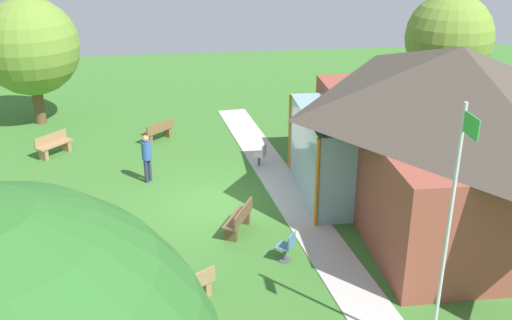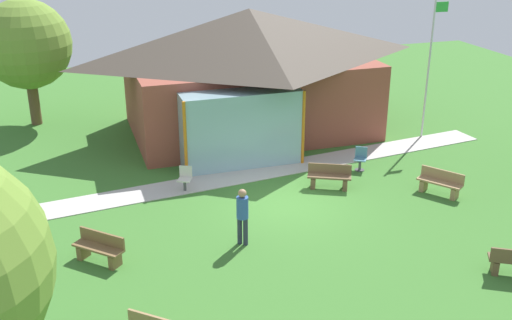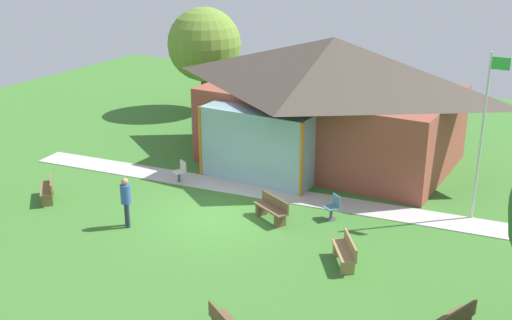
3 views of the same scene
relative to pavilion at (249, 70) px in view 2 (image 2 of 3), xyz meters
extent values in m
plane|color=#3D752D|center=(-0.98, -7.28, -2.73)|extent=(44.00, 44.00, 0.00)
cube|color=brown|center=(0.06, 0.15, -1.14)|extent=(9.96, 6.37, 3.18)
pyramid|color=#4C4238|center=(0.06, 0.15, 1.49)|extent=(10.96, 7.37, 2.07)
cube|color=#8CB2BF|center=(-1.43, -3.63, -1.29)|extent=(4.48, 1.20, 2.87)
cylinder|color=orange|center=(-3.67, -4.23, -1.29)|extent=(0.12, 0.12, 2.87)
cylinder|color=orange|center=(0.81, -4.23, -1.29)|extent=(0.12, 0.12, 2.87)
cube|color=#BCB7B2|center=(-0.98, -4.59, -2.71)|extent=(19.60, 3.64, 0.03)
cylinder|color=silver|center=(6.78, -3.00, 0.17)|extent=(0.08, 0.08, 5.79)
cube|color=green|center=(7.08, -3.00, 2.71)|extent=(0.60, 0.02, 0.40)
cube|color=brown|center=(0.84, -6.63, -2.28)|extent=(1.54, 1.05, 0.06)
cube|color=brown|center=(1.33, -6.88, -2.53)|extent=(0.32, 0.43, 0.39)
cube|color=brown|center=(0.35, -6.39, -2.53)|extent=(0.32, 0.43, 0.39)
cube|color=brown|center=(0.92, -6.46, -2.07)|extent=(1.37, 0.71, 0.36)
cube|color=#9E7A51|center=(4.19, -8.24, -2.28)|extent=(1.22, 1.48, 0.06)
cube|color=#9E7A51|center=(4.50, -8.69, -2.53)|extent=(0.42, 0.36, 0.39)
cube|color=#9E7A51|center=(3.87, -7.78, -2.53)|extent=(0.42, 0.36, 0.39)
cube|color=#9E7A51|center=(4.34, -8.13, -2.07)|extent=(0.90, 1.27, 0.36)
cube|color=brown|center=(-7.15, -9.16, -2.28)|extent=(1.38, 1.37, 0.06)
cube|color=brown|center=(-6.76, -9.55, -2.53)|extent=(0.39, 0.40, 0.39)
cube|color=brown|center=(-7.54, -8.77, -2.53)|extent=(0.39, 0.40, 0.39)
cube|color=brown|center=(-7.01, -9.02, -2.07)|extent=(1.11, 1.09, 0.36)
cube|color=brown|center=(2.83, -12.91, -2.53)|extent=(0.34, 0.43, 0.39)
cube|color=beige|center=(-3.97, -5.33, -2.29)|extent=(0.59, 0.59, 0.04)
cube|color=beige|center=(-3.88, -5.15, -2.07)|extent=(0.41, 0.23, 0.40)
cylinder|color=#4C4C51|center=(-3.97, -5.33, -2.52)|extent=(0.10, 0.10, 0.42)
cylinder|color=#4C4C51|center=(-3.97, -5.33, -2.72)|extent=(0.36, 0.36, 0.02)
cube|color=teal|center=(2.59, -5.50, -2.29)|extent=(0.61, 0.61, 0.04)
cube|color=teal|center=(2.71, -5.34, -2.07)|extent=(0.39, 0.28, 0.40)
cylinder|color=#4C4C51|center=(2.59, -5.50, -2.52)|extent=(0.10, 0.10, 0.42)
cylinder|color=#4C4C51|center=(2.59, -5.50, -2.72)|extent=(0.36, 0.36, 0.02)
cylinder|color=#2D3347|center=(-3.05, -9.47, -2.30)|extent=(0.14, 0.14, 0.85)
cylinder|color=#2D3347|center=(-3.19, -9.36, -2.30)|extent=(0.14, 0.14, 0.85)
cylinder|color=#3359A5|center=(-3.12, -9.41, -1.55)|extent=(0.34, 0.34, 0.65)
sphere|color=tan|center=(-3.12, -9.41, -1.11)|extent=(0.24, 0.24, 0.24)
cylinder|color=brown|center=(-8.89, 3.88, -1.64)|extent=(0.47, 0.47, 2.17)
sphere|color=olive|center=(-8.89, 3.88, 0.90)|extent=(3.89, 3.89, 3.89)
camera|label=1|loc=(16.69, -8.13, 6.37)|focal=42.40mm
camera|label=2|loc=(-7.51, -24.31, 6.19)|focal=43.02mm
camera|label=3|loc=(10.45, -24.43, 6.84)|focal=45.55mm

